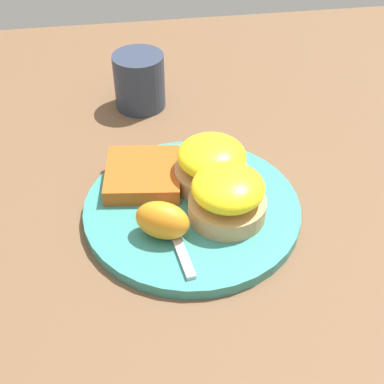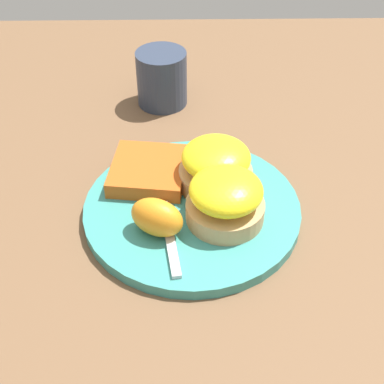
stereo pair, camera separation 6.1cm
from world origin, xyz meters
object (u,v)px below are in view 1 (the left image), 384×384
cup (139,81)px  sandwich_benedict_right (211,164)px  orange_wedge (162,220)px  sandwich_benedict_left (228,196)px  hashbrown_patty (143,174)px  fork (162,201)px

cup → sandwich_benedict_right: bearing=-162.0°
sandwich_benedict_right → orange_wedge: (-0.08, 0.07, -0.01)m
cup → sandwich_benedict_left: bearing=-164.2°
hashbrown_patty → fork: bearing=-157.2°
sandwich_benedict_right → hashbrown_patty: size_ratio=0.97×
orange_wedge → fork: bearing=-4.4°
sandwich_benedict_left → orange_wedge: (-0.02, 0.08, -0.01)m
sandwich_benedict_right → hashbrown_patty: (0.02, 0.08, -0.02)m
hashbrown_patty → fork: (-0.04, -0.02, -0.01)m
orange_wedge → sandwich_benedict_right: bearing=-40.4°
sandwich_benedict_left → fork: size_ratio=0.41×
fork → hashbrown_patty: bearing=22.8°
sandwich_benedict_left → cup: (0.27, 0.08, -0.00)m
orange_wedge → cup: (0.29, 0.00, 0.00)m
orange_wedge → hashbrown_patty: bearing=8.2°
hashbrown_patty → fork: size_ratio=0.43×
sandwich_benedict_right → cup: cup is taller
sandwich_benedict_right → hashbrown_patty: 0.08m
sandwich_benedict_right → fork: bearing=112.5°
sandwich_benedict_right → hashbrown_patty: bearing=78.7°
orange_wedge → fork: size_ratio=0.28×
hashbrown_patty → sandwich_benedict_left: bearing=-130.0°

